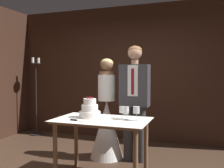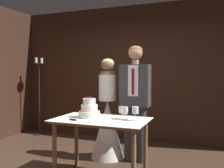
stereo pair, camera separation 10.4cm
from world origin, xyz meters
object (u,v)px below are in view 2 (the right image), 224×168
wine_glass_near (122,110)px  cake_table (101,127)px  tiered_cake (89,110)px  candle_stand (39,99)px  cake_knife (77,120)px  wine_glass_middle (135,111)px  groom (135,96)px  wine_glass_far (125,111)px  bride (107,121)px

wine_glass_near → cake_table: bearing=-147.9°
tiered_cake → candle_stand: 2.61m
wine_glass_near → cake_knife: bearing=-141.4°
wine_glass_middle → groom: size_ratio=0.10×
tiered_cake → wine_glass_near: bearing=11.3°
groom → wine_glass_near: bearing=-90.2°
wine_glass_middle → wine_glass_far: 0.14m
bride → groom: 0.64m
wine_glass_near → candle_stand: size_ratio=0.09×
groom → wine_glass_middle: bearing=-73.9°
cake_table → wine_glass_far: (0.31, 0.07, 0.22)m
cake_knife → wine_glass_near: 0.60m
cake_knife → wine_glass_near: wine_glass_near is taller
tiered_cake → cake_table: bearing=-16.8°
candle_stand → groom: bearing=-19.3°
cake_table → wine_glass_far: bearing=12.5°
wine_glass_far → cake_knife: bearing=-151.6°
bride → groom: (0.47, -0.00, 0.44)m
cake_table → groom: bearing=73.5°
cake_table → tiered_cake: bearing=163.2°
bride → candle_stand: (-2.02, 0.87, 0.20)m
tiered_cake → wine_glass_far: size_ratio=1.69×
bride → candle_stand: size_ratio=0.94×
cake_knife → groom: 1.14m
wine_glass_middle → bride: bride is taller
groom → candle_stand: bearing=160.7°
cake_knife → candle_stand: (-2.03, 1.89, -0.00)m
tiered_cake → candle_stand: (-2.06, 1.61, -0.10)m
wine_glass_far → bride: 0.96m
wine_glass_near → wine_glass_middle: bearing=-20.9°
cake_knife → wine_glass_near: (0.46, 0.37, 0.10)m
cake_table → wine_glass_near: bearing=32.1°
cake_table → cake_knife: (-0.23, -0.22, 0.11)m
bride → cake_knife: bearing=-89.6°
wine_glass_near → candle_stand: (-2.49, 1.52, -0.11)m
wine_glass_near → wine_glass_far: size_ratio=0.94×
cake_table → tiered_cake: (-0.20, 0.06, 0.21)m
wine_glass_middle → wine_glass_far: (-0.14, 0.00, -0.01)m
groom → cake_table: bearing=-106.5°
groom → candle_stand: size_ratio=1.05×
bride → wine_glass_middle: bearing=-46.9°
wine_glass_far → candle_stand: bearing=148.1°
tiered_cake → cake_knife: (-0.03, -0.28, -0.09)m
wine_glass_far → bride: bride is taller
tiered_cake → wine_glass_near: 0.44m
wine_glass_far → wine_glass_middle: bearing=-1.4°
wine_glass_middle → candle_stand: size_ratio=0.10×
cake_table → cake_knife: size_ratio=3.16×
cake_table → bride: 0.83m
candle_stand → wine_glass_far: bearing=-31.9°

